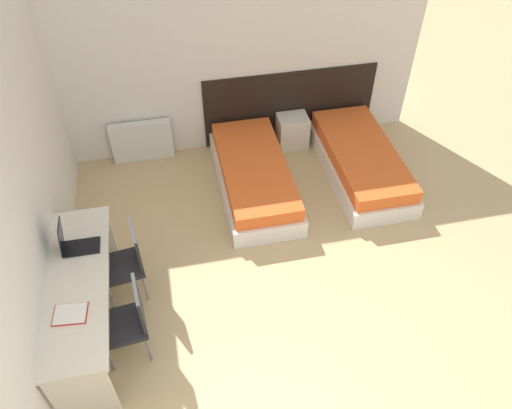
{
  "coord_description": "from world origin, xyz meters",
  "views": [
    {
      "loc": [
        -0.83,
        -1.62,
        4.5
      ],
      "look_at": [
        0.0,
        2.32,
        0.55
      ],
      "focal_mm": 35.0,
      "sensor_mm": 36.0,
      "label": 1
    }
  ],
  "objects_px": {
    "bed_near_window": "(254,176)",
    "nightstand": "(292,131)",
    "chair_near_laptop": "(127,260)",
    "laptop": "(74,244)",
    "bed_near_door": "(360,162)",
    "chair_near_notebook": "(129,319)"
  },
  "relations": [
    {
      "from": "nightstand",
      "to": "laptop",
      "type": "distance_m",
      "value": 3.55
    },
    {
      "from": "bed_near_door",
      "to": "chair_near_notebook",
      "type": "bearing_deg",
      "value": -146.26
    },
    {
      "from": "bed_near_window",
      "to": "chair_near_notebook",
      "type": "distance_m",
      "value": 2.63
    },
    {
      "from": "chair_near_laptop",
      "to": "laptop",
      "type": "height_order",
      "value": "laptop"
    },
    {
      "from": "nightstand",
      "to": "bed_near_window",
      "type": "bearing_deg",
      "value": -131.68
    },
    {
      "from": "bed_near_door",
      "to": "chair_near_notebook",
      "type": "height_order",
      "value": "chair_near_notebook"
    },
    {
      "from": "nightstand",
      "to": "laptop",
      "type": "xyz_separation_m",
      "value": [
        -2.79,
        -2.11,
        0.58
      ]
    },
    {
      "from": "bed_near_door",
      "to": "chair_near_laptop",
      "type": "distance_m",
      "value": 3.37
    },
    {
      "from": "bed_near_door",
      "to": "nightstand",
      "type": "relative_size",
      "value": 4.18
    },
    {
      "from": "laptop",
      "to": "bed_near_window",
      "type": "bearing_deg",
      "value": 32.7
    },
    {
      "from": "chair_near_notebook",
      "to": "laptop",
      "type": "height_order",
      "value": "laptop"
    },
    {
      "from": "nightstand",
      "to": "chair_near_notebook",
      "type": "relative_size",
      "value": 0.52
    },
    {
      "from": "bed_near_door",
      "to": "chair_near_laptop",
      "type": "bearing_deg",
      "value": -156.49
    },
    {
      "from": "nightstand",
      "to": "bed_near_door",
      "type": "bearing_deg",
      "value": -48.32
    },
    {
      "from": "bed_near_window",
      "to": "nightstand",
      "type": "relative_size",
      "value": 4.18
    },
    {
      "from": "bed_near_window",
      "to": "nightstand",
      "type": "xyz_separation_m",
      "value": [
        0.73,
        0.82,
        0.03
      ]
    },
    {
      "from": "nightstand",
      "to": "chair_near_laptop",
      "type": "distance_m",
      "value": 3.2
    },
    {
      "from": "bed_near_window",
      "to": "chair_near_notebook",
      "type": "relative_size",
      "value": 2.17
    },
    {
      "from": "bed_near_window",
      "to": "chair_near_laptop",
      "type": "bearing_deg",
      "value": -140.28
    },
    {
      "from": "nightstand",
      "to": "chair_near_laptop",
      "type": "xyz_separation_m",
      "value": [
        -2.34,
        -2.16,
        0.27
      ]
    },
    {
      "from": "chair_near_laptop",
      "to": "bed_near_door",
      "type": "bearing_deg",
      "value": 15.77
    },
    {
      "from": "nightstand",
      "to": "chair_near_laptop",
      "type": "relative_size",
      "value": 0.52
    }
  ]
}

